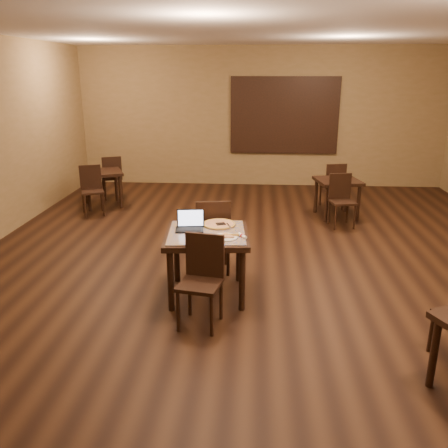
# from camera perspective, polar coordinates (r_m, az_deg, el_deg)

# --- Properties ---
(ground) EXTENTS (10.00, 10.00, 0.00)m
(ground) POSITION_cam_1_polar(r_m,az_deg,el_deg) (6.15, 4.44, -5.84)
(ground) COLOR black
(ground) RESTS_ON ground
(wall_back) EXTENTS (8.00, 0.02, 3.00)m
(wall_back) POSITION_cam_1_polar(r_m,az_deg,el_deg) (10.67, 4.52, 12.65)
(wall_back) COLOR olive
(wall_back) RESTS_ON ground
(ceiling) EXTENTS (8.00, 10.00, 0.02)m
(ceiling) POSITION_cam_1_polar(r_m,az_deg,el_deg) (5.65, 5.22, 23.22)
(ceiling) COLOR silver
(ceiling) RESTS_ON wall_back
(mural) EXTENTS (2.34, 0.05, 1.64)m
(mural) POSITION_cam_1_polar(r_m,az_deg,el_deg) (10.64, 7.29, 12.82)
(mural) COLOR #285594
(mural) RESTS_ON wall_back
(tiled_table) EXTENTS (0.99, 0.99, 0.76)m
(tiled_table) POSITION_cam_1_polar(r_m,az_deg,el_deg) (5.31, -2.08, -2.03)
(tiled_table) COLOR black
(tiled_table) RESTS_ON ground
(chair_main_near) EXTENTS (0.47, 0.47, 0.93)m
(chair_main_near) POSITION_cam_1_polar(r_m,az_deg,el_deg) (4.79, -2.64, -6.10)
(chair_main_near) COLOR black
(chair_main_near) RESTS_ON ground
(chair_main_far) EXTENTS (0.48, 0.48, 0.98)m
(chair_main_far) POSITION_cam_1_polar(r_m,az_deg,el_deg) (5.92, -1.33, -0.99)
(chair_main_far) COLOR black
(chair_main_far) RESTS_ON ground
(laptop) EXTENTS (0.33, 0.28, 0.21)m
(laptop) POSITION_cam_1_polar(r_m,az_deg,el_deg) (5.38, -4.11, -0.02)
(laptop) COLOR black
(laptop) RESTS_ON tiled_table
(plate) EXTENTS (0.26, 0.26, 0.01)m
(plate) POSITION_cam_1_polar(r_m,az_deg,el_deg) (5.09, 0.17, -1.60)
(plate) COLOR white
(plate) RESTS_ON tiled_table
(pizza_slice) EXTENTS (0.24, 0.24, 0.02)m
(pizza_slice) POSITION_cam_1_polar(r_m,az_deg,el_deg) (5.08, 0.17, -1.44)
(pizza_slice) COLOR beige
(pizza_slice) RESTS_ON plate
(pizza_pan) EXTENTS (0.38, 0.38, 0.01)m
(pizza_pan) POSITION_cam_1_polar(r_m,az_deg,el_deg) (5.49, -0.58, -0.16)
(pizza_pan) COLOR silver
(pizza_pan) RESTS_ON tiled_table
(pizza_whole) EXTENTS (0.38, 0.38, 0.03)m
(pizza_whole) POSITION_cam_1_polar(r_m,az_deg,el_deg) (5.49, -0.58, -0.01)
(pizza_whole) COLOR beige
(pizza_whole) RESTS_ON pizza_pan
(spatula) EXTENTS (0.18, 0.28, 0.01)m
(spatula) POSITION_cam_1_polar(r_m,az_deg,el_deg) (5.46, -0.39, 0.00)
(spatula) COLOR silver
(spatula) RESTS_ON pizza_whole
(napkin_roll) EXTENTS (0.11, 0.15, 0.04)m
(napkin_roll) POSITION_cam_1_polar(r_m,az_deg,el_deg) (5.11, 2.21, -1.40)
(napkin_roll) COLOR white
(napkin_roll) RESTS_ON tiled_table
(other_table_a) EXTENTS (0.84, 0.84, 0.67)m
(other_table_a) POSITION_cam_1_polar(r_m,az_deg,el_deg) (8.55, 13.50, 4.48)
(other_table_a) COLOR black
(other_table_a) RESTS_ON ground
(other_table_a_chair_near) EXTENTS (0.44, 0.44, 0.87)m
(other_table_a_chair_near) POSITION_cam_1_polar(r_m,az_deg,el_deg) (8.08, 13.91, 3.18)
(other_table_a_chair_near) COLOR black
(other_table_a_chair_near) RESTS_ON ground
(other_table_a_chair_far) EXTENTS (0.44, 0.44, 0.87)m
(other_table_a_chair_far) POSITION_cam_1_polar(r_m,az_deg,el_deg) (9.05, 13.06, 4.81)
(other_table_a_chair_far) COLOR black
(other_table_a_chair_far) RESTS_ON ground
(other_table_b) EXTENTS (0.95, 0.95, 0.67)m
(other_table_b) POSITION_cam_1_polar(r_m,az_deg,el_deg) (9.30, -14.46, 5.49)
(other_table_b) COLOR black
(other_table_b) RESTS_ON ground
(other_table_b_chair_near) EXTENTS (0.50, 0.50, 0.87)m
(other_table_b_chair_near) POSITION_cam_1_polar(r_m,az_deg,el_deg) (8.85, -15.63, 4.33)
(other_table_b_chair_near) COLOR black
(other_table_b_chair_near) RESTS_ON ground
(other_table_b_chair_far) EXTENTS (0.50, 0.50, 0.87)m
(other_table_b_chair_far) POSITION_cam_1_polar(r_m,az_deg,el_deg) (9.78, -13.33, 5.77)
(other_table_b_chair_far) COLOR black
(other_table_b_chair_far) RESTS_ON ground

